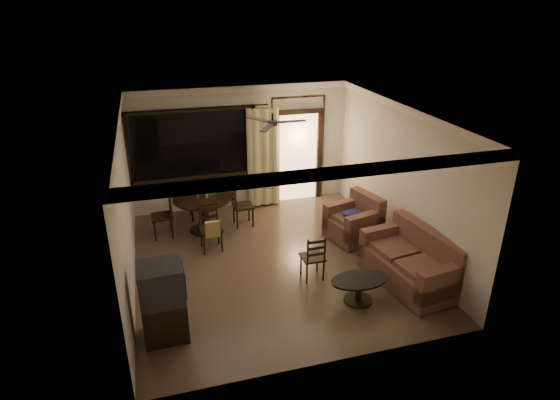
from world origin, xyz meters
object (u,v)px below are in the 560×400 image
object	(u,v)px
dining_table	(203,204)
dining_chair_north	(199,206)
dining_chair_south	(211,235)
sofa	(413,263)
coffee_table	(359,286)
side_chair	(312,265)
dining_chair_east	(243,213)
tv_cabinet	(163,302)
armchair	(355,222)
dining_chair_west	(163,224)

from	to	relation	value
dining_table	dining_chair_north	size ratio (longest dim) A/B	1.29
dining_chair_south	sofa	size ratio (longest dim) A/B	0.51
coffee_table	side_chair	bearing A→B (deg)	119.80
dining_table	coffee_table	size ratio (longest dim) A/B	1.30
dining_chair_south	sofa	distance (m)	3.79
dining_table	dining_chair_north	xyz separation A→B (m)	(-0.03, 0.66, -0.32)
dining_chair_south	side_chair	xyz separation A→B (m)	(1.55, -1.49, -0.05)
dining_chair_east	sofa	world-z (taller)	sofa
dining_table	dining_chair_east	world-z (taller)	dining_table
tv_cabinet	side_chair	bearing A→B (deg)	17.14
armchair	side_chair	size ratio (longest dim) A/B	1.27
coffee_table	dining_table	bearing A→B (deg)	122.93
dining_chair_east	dining_chair_south	world-z (taller)	same
dining_chair_north	sofa	size ratio (longest dim) A/B	0.51
dining_chair_west	dining_chair_east	distance (m)	1.67
dining_chair_south	tv_cabinet	size ratio (longest dim) A/B	0.80
dining_chair_east	armchair	world-z (taller)	dining_chair_east
dining_chair_south	armchair	xyz separation A→B (m)	(2.88, -0.34, 0.07)
dining_table	dining_chair_north	bearing A→B (deg)	92.63
sofa	dining_table	bearing A→B (deg)	129.16
tv_cabinet	coffee_table	xyz separation A→B (m)	(3.05, 0.02, -0.32)
tv_cabinet	coffee_table	bearing A→B (deg)	-1.29
armchair	sofa	bearing A→B (deg)	-95.81
dining_chair_south	coffee_table	world-z (taller)	dining_chair_south
dining_table	armchair	world-z (taller)	dining_table
dining_chair_south	sofa	bearing A→B (deg)	-35.57
dining_table	tv_cabinet	bearing A→B (deg)	-106.91
dining_chair_west	armchair	bearing A→B (deg)	70.66
dining_chair_west	coffee_table	bearing A→B (deg)	40.48
tv_cabinet	sofa	size ratio (longest dim) A/B	0.63
dining_chair_west	side_chair	bearing A→B (deg)	44.20
dining_chair_east	dining_chair_north	world-z (taller)	same
sofa	armchair	world-z (taller)	sofa
dining_chair_south	side_chair	distance (m)	2.15
dining_table	dining_chair_west	distance (m)	0.90
dining_chair_west	dining_chair_north	distance (m)	1.06
tv_cabinet	side_chair	size ratio (longest dim) A/B	1.37
tv_cabinet	armchair	distance (m)	4.39
dining_chair_south	dining_chair_north	size ratio (longest dim) A/B	1.00
dining_chair_south	dining_chair_north	bearing A→B (deg)	90.17
dining_chair_north	dining_table	bearing A→B (deg)	90.53
dining_chair_east	sofa	xyz separation A→B (m)	(2.35, -2.98, 0.09)
tv_cabinet	sofa	distance (m)	4.18
dining_chair_east	armchair	distance (m)	2.41
dining_chair_west	dining_chair_north	world-z (taller)	same
dining_chair_east	tv_cabinet	bearing A→B (deg)	148.73
dining_chair_north	dining_chair_east	bearing A→B (deg)	141.89
dining_chair_east	tv_cabinet	size ratio (longest dim) A/B	0.80
dining_chair_east	dining_chair_north	distance (m)	1.07
dining_chair_west	armchair	size ratio (longest dim) A/B	0.87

